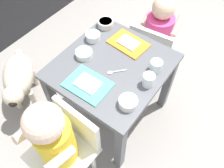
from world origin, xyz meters
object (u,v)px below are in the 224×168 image
Objects in this scene: food_tray_right at (128,43)px; water_cup_right at (148,80)px; water_cup_left at (156,66)px; spoon_by_left_tray at (115,72)px; veggie_bowl_far at (84,54)px; dining_table at (112,75)px; dog at (18,78)px; food_tray_left at (88,84)px; cereal_bowl_left_side at (93,36)px; cereal_bowl_right_side at (128,102)px; seated_child_right at (157,33)px; veggie_bowl_near at (106,23)px; seated_child_left at (56,139)px.

water_cup_right is at bearing -127.17° from food_tray_right.
water_cup_left reaches higher than spoon_by_left_tray.
dining_table is at bearing -75.60° from veggie_bowl_far.
dog is 0.84m from water_cup_right.
food_tray_left is 0.31m from cereal_bowl_left_side.
water_cup_left is 0.71× the size of cereal_bowl_right_side.
water_cup_left is at bearing -154.13° from seated_child_right.
water_cup_right is (-0.10, -0.02, 0.00)m from water_cup_left.
water_cup_right is 0.47m from veggie_bowl_near.
spoon_by_left_tray is (0.14, -0.06, -0.00)m from food_tray_left.
seated_child_left is 7.32× the size of veggie_bowl_near.
water_cup_right is at bearing -78.87° from spoon_by_left_tray.
cereal_bowl_left_side reaches higher than food_tray_left.
veggie_bowl_near is (0.66, 0.23, 0.07)m from seated_child_left.
seated_child_left is 0.58m from cereal_bowl_left_side.
dog is 0.86m from water_cup_left.
veggie_bowl_near is 1.17× the size of cereal_bowl_left_side.
seated_child_left is 7.74× the size of veggie_bowl_far.
food_tray_right is at bearing 33.55° from cereal_bowl_right_side.
dining_table is 0.83× the size of seated_child_left.
water_cup_right is 0.36m from veggie_bowl_far.
veggie_bowl_far reaches higher than spoon_by_left_tray.
veggie_bowl_near is at bearing 26.10° from food_tray_left.
food_tray_left is 0.98× the size of food_tray_right.
dog is at bearing 99.50° from food_tray_left.
dining_table is 6.80× the size of spoon_by_left_tray.
cereal_bowl_left_side reaches higher than dog.
food_tray_left is (-0.17, 0.02, 0.09)m from dining_table.
veggie_bowl_far is 1.06× the size of spoon_by_left_tray.
seated_child_right is (0.88, 0.00, -0.04)m from seated_child_left.
seated_child_left is at bearing -175.84° from food_tray_right.
seated_child_right is (0.44, -0.03, -0.00)m from dining_table.
food_tray_right is 2.60× the size of spoon_by_left_tray.
water_cup_left is (0.27, -0.21, 0.02)m from food_tray_left.
veggie_bowl_far is 0.26m from veggie_bowl_near.
veggie_bowl_far is at bearing 72.27° from cereal_bowl_right_side.
food_tray_left is 2.55× the size of spoon_by_left_tray.
water_cup_right is (0.26, -0.74, 0.28)m from dog.
cereal_bowl_right_side is 0.20m from spoon_by_left_tray.
seated_child_left is at bearing -176.20° from dining_table.
food_tray_left is at bearing 176.03° from seated_child_right.
cereal_bowl_right_side is (-0.59, -0.17, 0.11)m from seated_child_right.
seated_child_left is 3.22× the size of food_tray_left.
seated_child_left is at bearing 178.42° from spoon_by_left_tray.
seated_child_right is at bearing 16.10° from cereal_bowl_right_side.
veggie_bowl_far is (-0.48, 0.18, 0.11)m from seated_child_right.
water_cup_right is at bearing -22.08° from seated_child_left.
seated_child_left is 0.63m from dog.
water_cup_right is 0.15m from cereal_bowl_right_side.
veggie_bowl_far is 0.13m from cereal_bowl_left_side.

